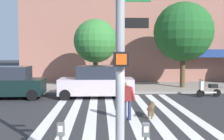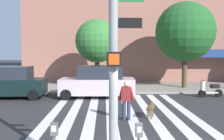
{
  "view_description": "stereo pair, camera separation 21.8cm",
  "coord_description": "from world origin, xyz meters",
  "px_view_note": "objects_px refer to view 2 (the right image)",
  "views": [
    {
      "loc": [
        -1.48,
        -5.8,
        2.89
      ],
      "look_at": [
        -0.9,
        7.09,
        1.99
      ],
      "focal_mm": 41.9,
      "sensor_mm": 36.0,
      "label": 1
    },
    {
      "loc": [
        -1.27,
        -5.8,
        2.89
      ],
      "look_at": [
        -0.9,
        7.09,
        1.99
      ],
      "focal_mm": 41.9,
      "sensor_mm": 36.0,
      "label": 2
    }
  ],
  "objects_px": {
    "street_tree_middle": "(185,32)",
    "dog_on_leash": "(151,108)",
    "traffic_light_pole": "(114,19)",
    "parked_car_near_curb": "(8,83)",
    "parked_scooter": "(210,90)",
    "parked_car_behind_first": "(98,82)",
    "pedestrian_dog_walker": "(126,98)",
    "street_tree_nearest": "(97,41)"
  },
  "relations": [
    {
      "from": "traffic_light_pole",
      "to": "street_tree_nearest",
      "type": "relative_size",
      "value": 1.12
    },
    {
      "from": "pedestrian_dog_walker",
      "to": "parked_car_near_curb",
      "type": "bearing_deg",
      "value": 141.62
    },
    {
      "from": "pedestrian_dog_walker",
      "to": "dog_on_leash",
      "type": "height_order",
      "value": "pedestrian_dog_walker"
    },
    {
      "from": "parked_scooter",
      "to": "street_tree_nearest",
      "type": "distance_m",
      "value": 8.7
    },
    {
      "from": "parked_scooter",
      "to": "parked_car_behind_first",
      "type": "bearing_deg",
      "value": 179.92
    },
    {
      "from": "street_tree_middle",
      "to": "dog_on_leash",
      "type": "bearing_deg",
      "value": -115.68
    },
    {
      "from": "parked_car_near_curb",
      "to": "parked_scooter",
      "type": "height_order",
      "value": "parked_car_near_curb"
    },
    {
      "from": "street_tree_middle",
      "to": "traffic_light_pole",
      "type": "bearing_deg",
      "value": -112.0
    },
    {
      "from": "parked_scooter",
      "to": "street_tree_middle",
      "type": "relative_size",
      "value": 0.25
    },
    {
      "from": "street_tree_nearest",
      "to": "dog_on_leash",
      "type": "relative_size",
      "value": 4.98
    },
    {
      "from": "parked_car_behind_first",
      "to": "dog_on_leash",
      "type": "bearing_deg",
      "value": -64.5
    },
    {
      "from": "traffic_light_pole",
      "to": "street_tree_middle",
      "type": "xyz_separation_m",
      "value": [
        5.95,
        14.73,
        0.88
      ]
    },
    {
      "from": "traffic_light_pole",
      "to": "dog_on_leash",
      "type": "relative_size",
      "value": 5.56
    },
    {
      "from": "street_tree_middle",
      "to": "pedestrian_dog_walker",
      "type": "relative_size",
      "value": 3.98
    },
    {
      "from": "traffic_light_pole",
      "to": "street_tree_middle",
      "type": "relative_size",
      "value": 0.89
    },
    {
      "from": "traffic_light_pole",
      "to": "street_tree_nearest",
      "type": "height_order",
      "value": "traffic_light_pole"
    },
    {
      "from": "street_tree_middle",
      "to": "pedestrian_dog_walker",
      "type": "distance_m",
      "value": 10.92
    },
    {
      "from": "traffic_light_pole",
      "to": "pedestrian_dog_walker",
      "type": "distance_m",
      "value": 6.39
    },
    {
      "from": "parked_car_near_curb",
      "to": "pedestrian_dog_walker",
      "type": "relative_size",
      "value": 2.8
    },
    {
      "from": "traffic_light_pole",
      "to": "parked_car_behind_first",
      "type": "bearing_deg",
      "value": 93.0
    },
    {
      "from": "traffic_light_pole",
      "to": "street_tree_middle",
      "type": "bearing_deg",
      "value": 68.0
    },
    {
      "from": "parked_scooter",
      "to": "pedestrian_dog_walker",
      "type": "height_order",
      "value": "pedestrian_dog_walker"
    },
    {
      "from": "street_tree_middle",
      "to": "parked_scooter",
      "type": "bearing_deg",
      "value": -79.92
    },
    {
      "from": "traffic_light_pole",
      "to": "parked_car_near_curb",
      "type": "relative_size",
      "value": 1.26
    },
    {
      "from": "street_tree_middle",
      "to": "pedestrian_dog_walker",
      "type": "height_order",
      "value": "street_tree_middle"
    },
    {
      "from": "parked_scooter",
      "to": "traffic_light_pole",
      "type": "bearing_deg",
      "value": -120.27
    },
    {
      "from": "parked_car_near_curb",
      "to": "pedestrian_dog_walker",
      "type": "bearing_deg",
      "value": -38.38
    },
    {
      "from": "parked_scooter",
      "to": "dog_on_leash",
      "type": "height_order",
      "value": "parked_scooter"
    },
    {
      "from": "parked_scooter",
      "to": "street_tree_middle",
      "type": "height_order",
      "value": "street_tree_middle"
    },
    {
      "from": "traffic_light_pole",
      "to": "parked_car_near_curb",
      "type": "height_order",
      "value": "traffic_light_pole"
    },
    {
      "from": "street_tree_nearest",
      "to": "dog_on_leash",
      "type": "height_order",
      "value": "street_tree_nearest"
    },
    {
      "from": "parked_car_near_curb",
      "to": "street_tree_middle",
      "type": "height_order",
      "value": "street_tree_middle"
    },
    {
      "from": "traffic_light_pole",
      "to": "parked_car_behind_first",
      "type": "height_order",
      "value": "traffic_light_pole"
    },
    {
      "from": "parked_car_behind_first",
      "to": "street_tree_nearest",
      "type": "xyz_separation_m",
      "value": [
        -0.16,
        3.45,
        2.71
      ]
    },
    {
      "from": "traffic_light_pole",
      "to": "street_tree_nearest",
      "type": "xyz_separation_m",
      "value": [
        -0.75,
        14.71,
        0.16
      ]
    },
    {
      "from": "parked_car_near_curb",
      "to": "dog_on_leash",
      "type": "height_order",
      "value": "parked_car_near_curb"
    },
    {
      "from": "parked_car_behind_first",
      "to": "pedestrian_dog_walker",
      "type": "height_order",
      "value": "parked_car_behind_first"
    },
    {
      "from": "parked_car_behind_first",
      "to": "street_tree_nearest",
      "type": "height_order",
      "value": "street_tree_nearest"
    },
    {
      "from": "parked_car_near_curb",
      "to": "dog_on_leash",
      "type": "bearing_deg",
      "value": -32.43
    },
    {
      "from": "traffic_light_pole",
      "to": "parked_car_behind_first",
      "type": "xyz_separation_m",
      "value": [
        -0.59,
        11.27,
        -2.54
      ]
    },
    {
      "from": "parked_car_behind_first",
      "to": "parked_scooter",
      "type": "bearing_deg",
      "value": -0.08
    },
    {
      "from": "parked_car_near_curb",
      "to": "street_tree_middle",
      "type": "relative_size",
      "value": 0.7
    }
  ]
}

